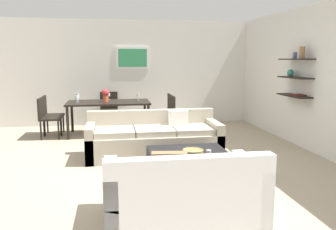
{
  "coord_description": "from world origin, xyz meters",
  "views": [
    {
      "loc": [
        -0.63,
        -5.64,
        1.7
      ],
      "look_at": [
        0.32,
        0.2,
        0.75
      ],
      "focal_mm": 37.24,
      "sensor_mm": 36.0,
      "label": 1
    }
  ],
  "objects_px": {
    "decorative_bowl": "(193,151)",
    "wine_glass_right_far": "(138,96)",
    "dining_table": "(109,105)",
    "dining_chair_right_far": "(165,110)",
    "wine_glass_left_far": "(78,96)",
    "wine_glass_head": "(108,95)",
    "coffee_table": "(189,166)",
    "dining_chair_right_near": "(168,112)",
    "sofa_beige": "(154,140)",
    "dining_chair_head": "(109,107)",
    "centerpiece_vase": "(106,94)",
    "loveseat_white": "(183,192)",
    "wine_glass_left_near": "(77,98)",
    "dining_chair_left_far": "(50,112)",
    "candle_jar": "(209,152)",
    "dining_chair_left_near": "(46,115)"
  },
  "relations": [
    {
      "from": "dining_chair_right_far",
      "to": "wine_glass_right_far",
      "type": "relative_size",
      "value": 5.17
    },
    {
      "from": "dining_chair_left_near",
      "to": "wine_glass_left_far",
      "type": "bearing_deg",
      "value": 27.56
    },
    {
      "from": "centerpiece_vase",
      "to": "wine_glass_head",
      "type": "bearing_deg",
      "value": 82.46
    },
    {
      "from": "decorative_bowl",
      "to": "candle_jar",
      "type": "height_order",
      "value": "candle_jar"
    },
    {
      "from": "dining_table",
      "to": "dining_chair_right_far",
      "type": "bearing_deg",
      "value": 9.29
    },
    {
      "from": "dining_chair_left_far",
      "to": "candle_jar",
      "type": "bearing_deg",
      "value": -52.94
    },
    {
      "from": "sofa_beige",
      "to": "wine_glass_right_far",
      "type": "height_order",
      "value": "wine_glass_right_far"
    },
    {
      "from": "decorative_bowl",
      "to": "sofa_beige",
      "type": "bearing_deg",
      "value": 106.44
    },
    {
      "from": "dining_chair_right_far",
      "to": "centerpiece_vase",
      "type": "distance_m",
      "value": 1.47
    },
    {
      "from": "sofa_beige",
      "to": "loveseat_white",
      "type": "xyz_separation_m",
      "value": [
        0.02,
        -2.49,
        0.0
      ]
    },
    {
      "from": "dining_chair_left_far",
      "to": "wine_glass_left_far",
      "type": "xyz_separation_m",
      "value": [
        0.65,
        -0.1,
        0.38
      ]
    },
    {
      "from": "wine_glass_left_near",
      "to": "wine_glass_left_far",
      "type": "height_order",
      "value": "wine_glass_left_far"
    },
    {
      "from": "wine_glass_left_near",
      "to": "coffee_table",
      "type": "bearing_deg",
      "value": -59.52
    },
    {
      "from": "loveseat_white",
      "to": "dining_chair_right_far",
      "type": "relative_size",
      "value": 1.91
    },
    {
      "from": "dining_table",
      "to": "dining_chair_right_far",
      "type": "height_order",
      "value": "dining_chair_right_far"
    },
    {
      "from": "dining_chair_head",
      "to": "wine_glass_right_far",
      "type": "height_order",
      "value": "wine_glass_right_far"
    },
    {
      "from": "wine_glass_head",
      "to": "coffee_table",
      "type": "bearing_deg",
      "value": -72.53
    },
    {
      "from": "coffee_table",
      "to": "wine_glass_left_far",
      "type": "distance_m",
      "value": 3.89
    },
    {
      "from": "decorative_bowl",
      "to": "wine_glass_left_far",
      "type": "height_order",
      "value": "wine_glass_left_far"
    },
    {
      "from": "dining_chair_left_far",
      "to": "wine_glass_right_far",
      "type": "distance_m",
      "value": 2.05
    },
    {
      "from": "loveseat_white",
      "to": "dining_chair_right_far",
      "type": "xyz_separation_m",
      "value": [
        0.52,
        4.68,
        0.21
      ]
    },
    {
      "from": "loveseat_white",
      "to": "dining_table",
      "type": "height_order",
      "value": "loveseat_white"
    },
    {
      "from": "decorative_bowl",
      "to": "wine_glass_left_far",
      "type": "bearing_deg",
      "value": 118.73
    },
    {
      "from": "sofa_beige",
      "to": "coffee_table",
      "type": "xyz_separation_m",
      "value": [
        0.36,
        -1.28,
        -0.1
      ]
    },
    {
      "from": "dining_table",
      "to": "wine_glass_left_far",
      "type": "xyz_separation_m",
      "value": [
        -0.68,
        0.12,
        0.2
      ]
    },
    {
      "from": "dining_chair_head",
      "to": "centerpiece_vase",
      "type": "relative_size",
      "value": 3.05
    },
    {
      "from": "dining_chair_left_far",
      "to": "dining_chair_right_far",
      "type": "relative_size",
      "value": 1.0
    },
    {
      "from": "wine_glass_right_far",
      "to": "wine_glass_head",
      "type": "height_order",
      "value": "wine_glass_right_far"
    },
    {
      "from": "wine_glass_right_far",
      "to": "centerpiece_vase",
      "type": "height_order",
      "value": "centerpiece_vase"
    },
    {
      "from": "loveseat_white",
      "to": "wine_glass_left_near",
      "type": "relative_size",
      "value": 10.26
    },
    {
      "from": "dining_table",
      "to": "wine_glass_left_near",
      "type": "bearing_deg",
      "value": -170.07
    },
    {
      "from": "dining_chair_right_near",
      "to": "dining_chair_left_near",
      "type": "xyz_separation_m",
      "value": [
        -2.66,
        0.0,
        0.0
      ]
    },
    {
      "from": "wine_glass_left_far",
      "to": "centerpiece_vase",
      "type": "xyz_separation_m",
      "value": [
        0.62,
        -0.16,
        0.04
      ]
    },
    {
      "from": "coffee_table",
      "to": "dining_chair_right_near",
      "type": "distance_m",
      "value": 3.04
    },
    {
      "from": "dining_chair_right_near",
      "to": "wine_glass_left_near",
      "type": "bearing_deg",
      "value": 177.22
    },
    {
      "from": "sofa_beige",
      "to": "wine_glass_right_far",
      "type": "relative_size",
      "value": 13.64
    },
    {
      "from": "sofa_beige",
      "to": "coffee_table",
      "type": "distance_m",
      "value": 1.33
    },
    {
      "from": "decorative_bowl",
      "to": "dining_chair_left_far",
      "type": "height_order",
      "value": "dining_chair_left_far"
    },
    {
      "from": "decorative_bowl",
      "to": "dining_chair_right_near",
      "type": "xyz_separation_m",
      "value": [
        0.14,
        3.08,
        0.09
      ]
    },
    {
      "from": "decorative_bowl",
      "to": "dining_chair_right_far",
      "type": "bearing_deg",
      "value": 87.74
    },
    {
      "from": "wine_glass_left_far",
      "to": "sofa_beige",
      "type": "bearing_deg",
      "value": -54.62
    },
    {
      "from": "dining_chair_head",
      "to": "wine_glass_left_far",
      "type": "relative_size",
      "value": 4.74
    },
    {
      "from": "sofa_beige",
      "to": "dining_chair_head",
      "type": "relative_size",
      "value": 2.64
    },
    {
      "from": "dining_chair_left_far",
      "to": "dining_chair_right_far",
      "type": "height_order",
      "value": "same"
    },
    {
      "from": "decorative_bowl",
      "to": "wine_glass_right_far",
      "type": "distance_m",
      "value": 3.49
    },
    {
      "from": "decorative_bowl",
      "to": "wine_glass_right_far",
      "type": "xyz_separation_m",
      "value": [
        -0.51,
        3.42,
        0.45
      ]
    },
    {
      "from": "coffee_table",
      "to": "dining_chair_left_far",
      "type": "bearing_deg",
      "value": 125.68
    },
    {
      "from": "dining_table",
      "to": "dining_chair_head",
      "type": "xyz_separation_m",
      "value": [
        0.0,
        0.89,
        -0.18
      ]
    },
    {
      "from": "wine_glass_head",
      "to": "dining_chair_left_near",
      "type": "bearing_deg",
      "value": -154.26
    },
    {
      "from": "coffee_table",
      "to": "dining_chair_right_near",
      "type": "xyz_separation_m",
      "value": [
        0.18,
        3.02,
        0.31
      ]
    }
  ]
}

